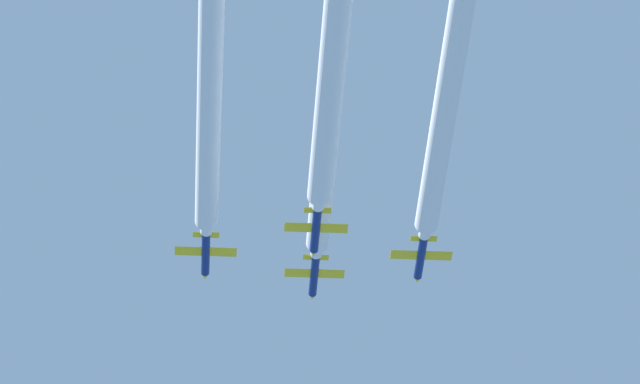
% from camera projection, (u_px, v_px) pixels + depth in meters
% --- Properties ---
extents(jet_lead, '(7.93, 11.54, 2.77)m').
position_uv_depth(jet_lead, '(314.00, 276.00, 311.48)').
color(jet_lead, navy).
extents(jet_left_wingman, '(7.93, 11.54, 2.77)m').
position_uv_depth(jet_left_wingman, '(206.00, 254.00, 301.88)').
color(jet_left_wingman, navy).
extents(jet_right_wingman, '(7.93, 11.54, 2.77)m').
position_uv_depth(jet_right_wingman, '(421.00, 258.00, 302.41)').
color(jet_right_wingman, navy).
extents(jet_slot, '(7.93, 11.54, 2.77)m').
position_uv_depth(jet_slot, '(316.00, 231.00, 293.58)').
color(jet_slot, navy).
extents(smoke_trail_lead, '(2.92, 67.24, 2.92)m').
position_uv_depth(smoke_trail_lead, '(331.00, 101.00, 279.42)').
color(smoke_trail_lead, white).
extents(smoke_trail_left_wingman, '(2.92, 63.30, 2.92)m').
position_uv_depth(smoke_trail_left_wingman, '(210.00, 81.00, 271.45)').
color(smoke_trail_left_wingman, white).
extents(smoke_trail_right_wingman, '(2.92, 64.83, 2.92)m').
position_uv_depth(smoke_trail_right_wingman, '(450.00, 81.00, 271.35)').
color(smoke_trail_right_wingman, white).
extents(smoke_trail_slot, '(2.92, 61.99, 2.92)m').
position_uv_depth(smoke_trail_slot, '(332.00, 53.00, 263.68)').
color(smoke_trail_slot, white).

